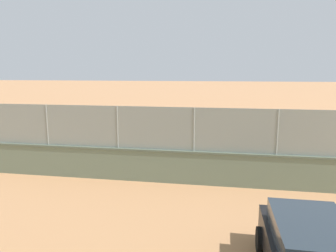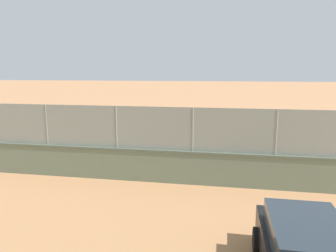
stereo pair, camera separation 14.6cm
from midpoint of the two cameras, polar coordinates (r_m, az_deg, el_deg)
name	(u,v)px [view 1 (the left image)]	position (r m, az deg, el deg)	size (l,w,h in m)	color
ground_plane	(205,126)	(26.20, 6.52, 0.08)	(260.00, 260.00, 0.00)	tan
perimeter_wall	(233,169)	(12.45, 11.47, -7.74)	(22.11, 0.72, 1.35)	slate
fence_panel_on_wall	(235,131)	(12.08, 11.72, -0.84)	(21.73, 0.45, 1.71)	gray
player_foreground_swinging	(131,118)	(23.54, -6.88, 1.45)	(1.21, 0.73, 1.69)	#B2B2B2
player_crossing_court	(173,138)	(17.03, 0.58, -2.19)	(0.70, 1.22, 1.46)	navy
player_at_service_line	(166,119)	(23.09, -0.63, 1.30)	(0.77, 1.28, 1.66)	#B2B2B2
sports_ball	(120,134)	(22.17, -8.87, -1.44)	(0.23, 0.23, 0.23)	white
spare_ball_by_wall	(273,172)	(14.56, 18.40, -8.00)	(0.13, 0.13, 0.13)	white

